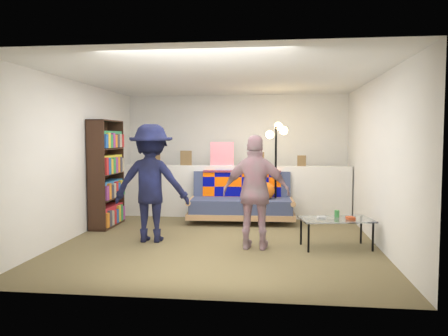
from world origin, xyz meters
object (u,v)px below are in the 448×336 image
object	(u,v)px
futon_sofa	(242,201)
person_left	(151,183)
coffee_table	(336,221)
bookshelf	(106,177)
person_right	(256,192)
floor_lamp	(277,151)

from	to	relation	value
futon_sofa	person_left	bearing A→B (deg)	-127.12
coffee_table	person_left	world-z (taller)	person_left
futon_sofa	bookshelf	xyz separation A→B (m)	(-2.30, -0.66, 0.47)
bookshelf	person_right	distance (m)	2.91
bookshelf	person_right	world-z (taller)	bookshelf
coffee_table	person_right	distance (m)	1.20
coffee_table	person_right	xyz separation A→B (m)	(-1.11, -0.18, 0.40)
bookshelf	floor_lamp	world-z (taller)	bookshelf
futon_sofa	coffee_table	bearing A→B (deg)	-50.04
person_left	floor_lamp	bearing A→B (deg)	-138.96
futon_sofa	floor_lamp	size ratio (longest dim) A/B	1.07
person_right	floor_lamp	bearing A→B (deg)	-94.29
person_right	person_left	bearing A→B (deg)	-6.57
person_left	person_right	xyz separation A→B (m)	(1.56, -0.29, -0.08)
futon_sofa	person_left	size ratio (longest dim) A/B	1.12
coffee_table	person_left	size ratio (longest dim) A/B	0.61
futon_sofa	coffee_table	world-z (taller)	futon_sofa
floor_lamp	person_right	size ratio (longest dim) A/B	1.15
floor_lamp	person_left	xyz separation A→B (m)	(-1.84, -1.69, -0.42)
floor_lamp	person_left	size ratio (longest dim) A/B	1.05
bookshelf	floor_lamp	size ratio (longest dim) A/B	1.01
bookshelf	person_left	size ratio (longest dim) A/B	1.06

